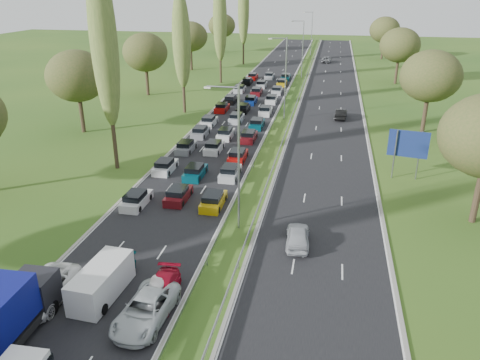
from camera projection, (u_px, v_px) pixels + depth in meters
The scene contains 19 objects.
ground at pixel (285, 116), 72.71m from camera, with size 260.00×260.00×0.00m, color #264F18.
near_carriageway at pixel (246, 110), 76.18m from camera, with size 10.50×215.00×0.04m, color black.
far_carriageway at pixel (330, 114), 73.77m from camera, with size 10.50×215.00×0.04m, color black.
central_reservation at pixel (287, 108), 74.76m from camera, with size 2.36×215.00×0.32m.
lamp_columns at pixel (285, 79), 68.59m from camera, with size 0.18×140.18×12.00m.
poplar_row at pixel (155, 39), 60.08m from camera, with size 2.80×127.80×22.44m.
woodland_left at pixel (63, 81), 58.76m from camera, with size 8.00×166.00×11.10m.
woodland_right at pixel (443, 89), 54.20m from camera, with size 8.00×153.00×11.10m.
traffic_queue_fill at pixel (240, 115), 71.57m from camera, with size 9.06×68.92×0.80m.
near_car_2 at pixel (45, 290), 29.87m from camera, with size 2.65×5.76×1.60m, color white.
near_car_7 at pixel (113, 275), 31.72m from camera, with size 1.84×4.53×1.31m, color #054850.
near_car_10 at pixel (146, 309), 28.10m from camera, with size 2.63×5.69×1.58m, color #B3BABD.
near_car_11 at pixel (162, 290), 30.11m from camera, with size 1.86×4.57×1.33m, color maroon.
near_car_12 at pixel (155, 292), 29.81m from camera, with size 1.70×4.22×1.44m, color silver.
far_car_0 at pixel (298, 236), 36.38m from camera, with size 1.80×4.47×1.52m, color #A7ABB1.
far_car_1 at pixel (341, 114), 70.85m from camera, with size 1.56×4.48×1.47m, color black.
far_car_2 at pixel (326, 59), 122.36m from camera, with size 2.39×5.19×1.44m, color slate.
white_van_rear at pixel (103, 280), 30.44m from camera, with size 2.09×5.33×2.14m.
direction_sign at pixel (408, 146), 47.86m from camera, with size 3.95×0.84×5.20m.
Camera 1 is at (11.31, 9.04, 18.85)m, focal length 35.00 mm.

